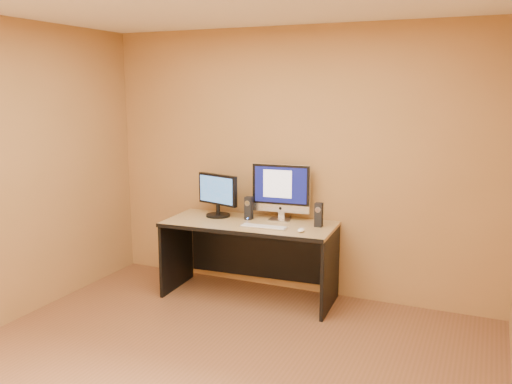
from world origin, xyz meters
TOP-DOWN VIEW (x-y plane):
  - floor at (0.00, 0.00)m, footprint 4.00×4.00m
  - walls at (0.00, 0.00)m, footprint 4.00×4.00m
  - desk at (-0.32, 1.60)m, footprint 1.66×0.80m
  - imac at (-0.09, 1.82)m, footprint 0.59×0.26m
  - second_monitor at (-0.72, 1.71)m, footprint 0.54×0.37m
  - speaker_left at (-0.38, 1.72)m, footprint 0.07×0.08m
  - speaker_right at (0.33, 1.72)m, footprint 0.07×0.08m
  - keyboard at (-0.12, 1.48)m, footprint 0.44×0.14m
  - mouse at (0.24, 1.47)m, footprint 0.06×0.10m
  - cable_a at (-0.02, 1.90)m, footprint 0.08×0.22m
  - cable_b at (-0.16, 1.89)m, footprint 0.05×0.18m

SIDE VIEW (x-z plane):
  - floor at x=0.00m, z-range 0.00..0.00m
  - desk at x=-0.32m, z-range 0.00..0.75m
  - cable_a at x=-0.02m, z-range 0.75..0.76m
  - cable_b at x=-0.16m, z-range 0.75..0.76m
  - keyboard at x=-0.12m, z-range 0.75..0.77m
  - mouse at x=0.24m, z-range 0.75..0.79m
  - speaker_left at x=-0.38m, z-range 0.75..0.98m
  - speaker_right at x=0.33m, z-range 0.75..0.98m
  - second_monitor at x=-0.72m, z-range 0.75..1.18m
  - imac at x=-0.09m, z-range 0.75..1.31m
  - walls at x=0.00m, z-range 0.00..2.60m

